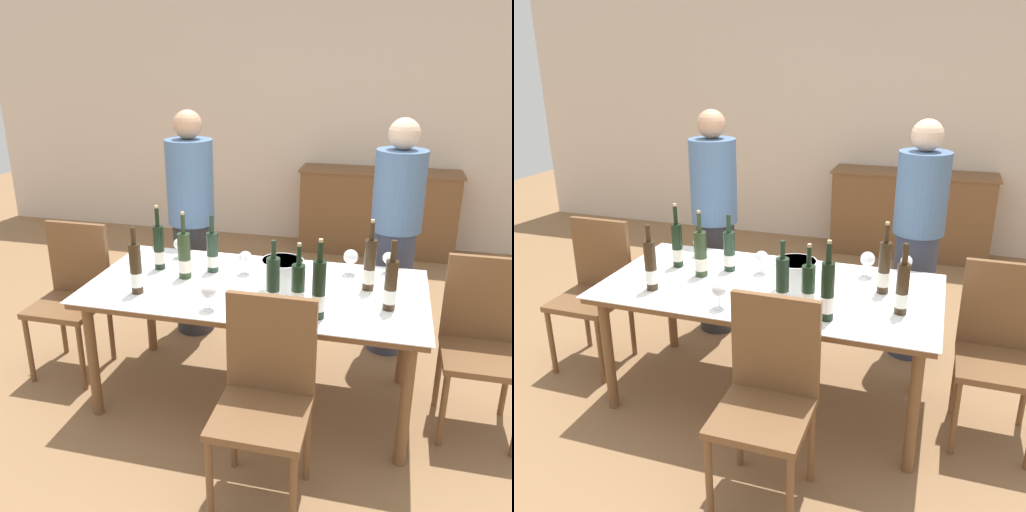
# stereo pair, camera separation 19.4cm
# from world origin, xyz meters

# --- Properties ---
(ground_plane) EXTENTS (12.00, 12.00, 0.00)m
(ground_plane) POSITION_xyz_m (0.00, 0.00, 0.00)
(ground_plane) COLOR olive
(back_wall) EXTENTS (8.00, 0.10, 2.80)m
(back_wall) POSITION_xyz_m (0.00, 3.17, 1.40)
(back_wall) COLOR beige
(back_wall) RESTS_ON ground_plane
(sideboard_cabinet) EXTENTS (1.63, 0.46, 0.87)m
(sideboard_cabinet) POSITION_xyz_m (0.59, 2.88, 0.44)
(sideboard_cabinet) COLOR brown
(sideboard_cabinet) RESTS_ON ground_plane
(dining_table) EXTENTS (1.90, 0.95, 0.74)m
(dining_table) POSITION_xyz_m (0.00, 0.00, 0.68)
(dining_table) COLOR brown
(dining_table) RESTS_ON ground_plane
(ice_bucket) EXTENTS (0.24, 0.24, 0.18)m
(ice_bucket) POSITION_xyz_m (0.16, -0.03, 0.84)
(ice_bucket) COLOR white
(ice_bucket) RESTS_ON dining_table
(wine_bottle_0) EXTENTS (0.07, 0.07, 0.37)m
(wine_bottle_0) POSITION_xyz_m (0.74, -0.13, 0.88)
(wine_bottle_0) COLOR #332314
(wine_bottle_0) RESTS_ON dining_table
(wine_bottle_1) EXTENTS (0.07, 0.07, 0.38)m
(wine_bottle_1) POSITION_xyz_m (-0.61, -0.25, 0.88)
(wine_bottle_1) COLOR #332314
(wine_bottle_1) RESTS_ON dining_table
(wine_bottle_2) EXTENTS (0.07, 0.07, 0.36)m
(wine_bottle_2) POSITION_xyz_m (0.28, -0.23, 0.86)
(wine_bottle_2) COLOR black
(wine_bottle_2) RESTS_ON dining_table
(wine_bottle_3) EXTENTS (0.07, 0.07, 0.40)m
(wine_bottle_3) POSITION_xyz_m (-0.64, 0.11, 0.88)
(wine_bottle_3) COLOR black
(wine_bottle_3) RESTS_ON dining_table
(wine_bottle_4) EXTENTS (0.07, 0.07, 0.39)m
(wine_bottle_4) POSITION_xyz_m (0.17, -0.32, 0.89)
(wine_bottle_4) COLOR #1E3323
(wine_bottle_4) RESTS_ON dining_table
(wine_bottle_5) EXTENTS (0.07, 0.07, 0.35)m
(wine_bottle_5) POSITION_xyz_m (-0.31, 0.15, 0.86)
(wine_bottle_5) COLOR #1E3323
(wine_bottle_5) RESTS_ON dining_table
(wine_bottle_6) EXTENTS (0.07, 0.07, 0.41)m
(wine_bottle_6) POSITION_xyz_m (0.62, 0.10, 0.89)
(wine_bottle_6) COLOR #332314
(wine_bottle_6) RESTS_ON dining_table
(wine_bottle_7) EXTENTS (0.07, 0.07, 0.41)m
(wine_bottle_7) POSITION_xyz_m (0.40, -0.31, 0.89)
(wine_bottle_7) COLOR black
(wine_bottle_7) RESTS_ON dining_table
(wine_bottle_8) EXTENTS (0.08, 0.08, 0.40)m
(wine_bottle_8) POSITION_xyz_m (-0.43, 0.02, 0.87)
(wine_bottle_8) COLOR #28381E
(wine_bottle_8) RESTS_ON dining_table
(wine_glass_0) EXTENTS (0.07, 0.07, 0.13)m
(wine_glass_0) POSITION_xyz_m (-0.59, 0.32, 0.83)
(wine_glass_0) COLOR white
(wine_glass_0) RESTS_ON dining_table
(wine_glass_1) EXTENTS (0.08, 0.08, 0.14)m
(wine_glass_1) POSITION_xyz_m (-0.10, 0.16, 0.84)
(wine_glass_1) COLOR white
(wine_glass_1) RESTS_ON dining_table
(wine_glass_2) EXTENTS (0.07, 0.07, 0.13)m
(wine_glass_2) POSITION_xyz_m (0.72, 0.38, 0.84)
(wine_glass_2) COLOR white
(wine_glass_2) RESTS_ON dining_table
(wine_glass_3) EXTENTS (0.08, 0.08, 0.14)m
(wine_glass_3) POSITION_xyz_m (-0.16, -0.36, 0.84)
(wine_glass_3) COLOR white
(wine_glass_3) RESTS_ON dining_table
(wine_glass_4) EXTENTS (0.09, 0.09, 0.15)m
(wine_glass_4) POSITION_xyz_m (0.50, 0.31, 0.85)
(wine_glass_4) COLOR white
(wine_glass_4) RESTS_ON dining_table
(chair_left_end) EXTENTS (0.42, 0.42, 0.97)m
(chair_left_end) POSITION_xyz_m (-1.25, 0.09, 0.56)
(chair_left_end) COLOR brown
(chair_left_end) RESTS_ON ground_plane
(chair_right_end) EXTENTS (0.42, 0.42, 0.96)m
(chair_right_end) POSITION_xyz_m (1.25, 0.09, 0.55)
(chair_right_end) COLOR brown
(chair_right_end) RESTS_ON ground_plane
(chair_near_front) EXTENTS (0.42, 0.42, 0.97)m
(chair_near_front) POSITION_xyz_m (0.22, -0.70, 0.56)
(chair_near_front) COLOR brown
(chair_near_front) RESTS_ON ground_plane
(person_host) EXTENTS (0.33, 0.33, 1.63)m
(person_host) POSITION_xyz_m (-0.67, 0.76, 0.82)
(person_host) COLOR #2D2D33
(person_host) RESTS_ON ground_plane
(person_guest_left) EXTENTS (0.33, 0.33, 1.61)m
(person_guest_left) POSITION_xyz_m (0.75, 0.82, 0.81)
(person_guest_left) COLOR #383F56
(person_guest_left) RESTS_ON ground_plane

